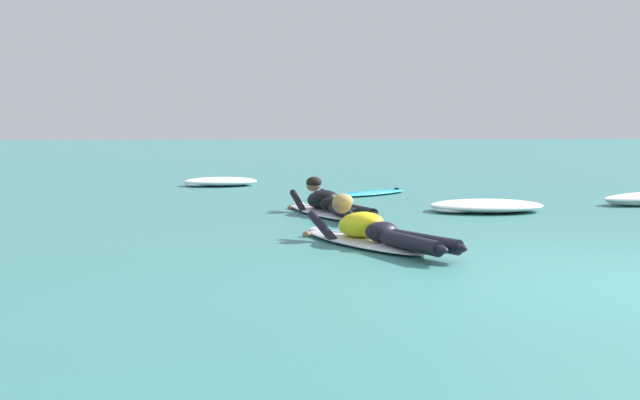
{
  "coord_description": "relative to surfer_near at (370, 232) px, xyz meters",
  "views": [
    {
      "loc": [
        -3.37,
        -5.75,
        1.19
      ],
      "look_at": [
        -2.02,
        4.33,
        0.29
      ],
      "focal_mm": 46.36,
      "sensor_mm": 36.0,
      "label": 1
    }
  ],
  "objects": [
    {
      "name": "whitewater_front",
      "position": [
        2.28,
        3.11,
        -0.06
      ],
      "size": [
        1.7,
        1.25,
        0.17
      ],
      "color": "white",
      "rests_on": "ground"
    },
    {
      "name": "whitewater_mid_right",
      "position": [
        -1.37,
        8.71,
        -0.06
      ],
      "size": [
        1.59,
        1.2,
        0.18
      ],
      "color": "white",
      "rests_on": "ground"
    },
    {
      "name": "ground_plane",
      "position": [
        1.8,
        7.72,
        -0.14
      ],
      "size": [
        120.0,
        120.0,
        0.0
      ],
      "primitive_type": "plane",
      "color": "#387A75"
    },
    {
      "name": "drifting_surfboard",
      "position": [
        1.21,
        6.1,
        -0.1
      ],
      "size": [
        1.76,
        1.58,
        0.16
      ],
      "color": "#2DB2D1",
      "rests_on": "ground"
    },
    {
      "name": "surfer_near",
      "position": [
        0.0,
        0.0,
        0.0
      ],
      "size": [
        1.33,
        2.51,
        0.55
      ],
      "color": "silver",
      "rests_on": "ground"
    },
    {
      "name": "surfer_far",
      "position": [
        -0.01,
        2.91,
        -0.0
      ],
      "size": [
        1.01,
        2.74,
        0.55
      ],
      "color": "silver",
      "rests_on": "ground"
    }
  ]
}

